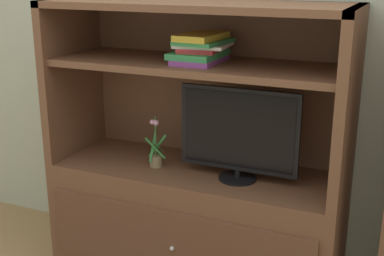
{
  "coord_description": "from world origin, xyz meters",
  "views": [
    {
      "loc": [
        1.06,
        -2.06,
        1.74
      ],
      "look_at": [
        0.0,
        0.35,
        0.92
      ],
      "focal_mm": 48.52,
      "sensor_mm": 36.0,
      "label": 1
    }
  ],
  "objects_px": {
    "tv_monitor": "(239,133)",
    "potted_plant": "(156,153)",
    "magazine_stack": "(201,48)",
    "media_console": "(196,196)"
  },
  "relations": [
    {
      "from": "tv_monitor",
      "to": "media_console",
      "type": "bearing_deg",
      "value": 168.09
    },
    {
      "from": "potted_plant",
      "to": "tv_monitor",
      "type": "bearing_deg",
      "value": 0.88
    },
    {
      "from": "media_console",
      "to": "magazine_stack",
      "type": "height_order",
      "value": "media_console"
    },
    {
      "from": "tv_monitor",
      "to": "potted_plant",
      "type": "distance_m",
      "value": 0.51
    },
    {
      "from": "magazine_stack",
      "to": "tv_monitor",
      "type": "bearing_deg",
      "value": -11.17
    },
    {
      "from": "tv_monitor",
      "to": "potted_plant",
      "type": "height_order",
      "value": "tv_monitor"
    },
    {
      "from": "tv_monitor",
      "to": "magazine_stack",
      "type": "bearing_deg",
      "value": 168.83
    },
    {
      "from": "potted_plant",
      "to": "magazine_stack",
      "type": "relative_size",
      "value": 0.87
    },
    {
      "from": "media_console",
      "to": "potted_plant",
      "type": "xyz_separation_m",
      "value": [
        -0.22,
        -0.06,
        0.25
      ]
    },
    {
      "from": "media_console",
      "to": "tv_monitor",
      "type": "bearing_deg",
      "value": -11.91
    }
  ]
}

